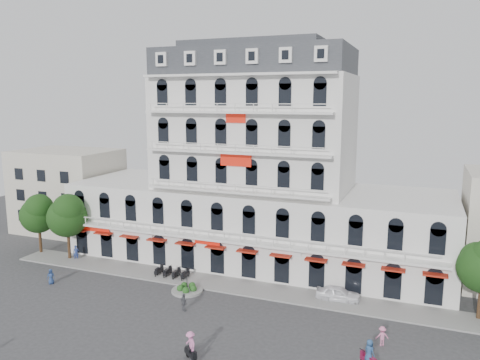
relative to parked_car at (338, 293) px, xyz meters
name	(u,v)px	position (x,y,z in m)	size (l,w,h in m)	color
ground	(186,323)	(-11.66, -9.50, -0.72)	(120.00, 120.00, 0.00)	#38383A
sidewalk	(226,284)	(-11.66, -0.50, -0.64)	(53.00, 4.00, 0.16)	gray
main_building	(255,179)	(-11.66, 8.50, 9.24)	(45.00, 15.00, 25.80)	silver
flank_building_west	(68,190)	(-41.66, 10.50, 5.28)	(14.00, 10.00, 12.00)	beige
traffic_island	(187,289)	(-14.66, -3.50, -0.47)	(3.20, 3.20, 1.60)	gray
parked_scooter_row	(172,278)	(-18.01, -0.70, -0.72)	(4.40, 1.80, 1.10)	black
tree_west_outer	(38,212)	(-37.61, 0.48, 4.63)	(4.50, 4.48, 7.76)	#382314
tree_west_inner	(67,214)	(-32.61, -0.02, 4.96)	(4.76, 4.76, 8.25)	#382314
parked_car	(338,293)	(0.00, 0.00, 0.00)	(1.71, 4.25, 1.45)	white
rider_east	(369,354)	(4.08, -10.76, 0.38)	(1.40, 1.22, 2.20)	maroon
rider_center	(190,345)	(-8.49, -14.67, 0.52)	(1.43, 1.28, 2.33)	black
pedestrian_left	(51,276)	(-29.10, -6.90, 0.09)	(0.79, 0.52, 1.62)	navy
pedestrian_mid	(184,302)	(-12.92, -7.45, 0.12)	(0.99, 0.41, 1.68)	#585960
pedestrian_right	(382,336)	(4.71, -7.18, 0.08)	(1.04, 0.60, 1.60)	pink
pedestrian_far	(76,253)	(-31.66, 0.00, 0.20)	(0.67, 0.44, 1.85)	navy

